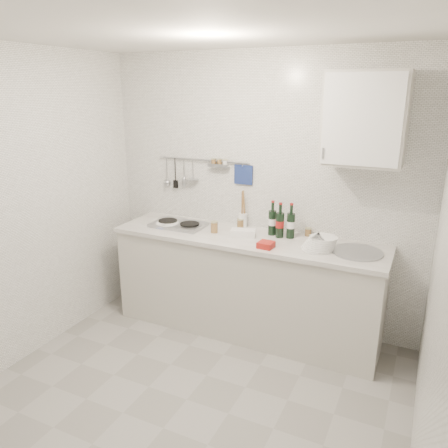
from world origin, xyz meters
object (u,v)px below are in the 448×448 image
Objects in this scene: plate_stack_hob at (167,224)px; utensil_crock at (243,218)px; wall_cabinet at (365,119)px; plate_stack_sink at (320,243)px; wine_bottles at (281,220)px.

utensil_crock is at bearing 23.90° from plate_stack_hob.
wall_cabinet is 1.99m from plate_stack_hob.
wall_cabinet is at bearing -6.54° from utensil_crock.
plate_stack_sink is 0.44m from wine_bottles.
wall_cabinet is at bearing 5.77° from plate_stack_hob.
plate_stack_hob is 0.66× the size of utensil_crock.
wine_bottles is (1.07, 0.18, 0.14)m from plate_stack_hob.
utensil_crock is (-0.81, 0.29, 0.03)m from plate_stack_sink.
wine_bottles is 0.87× the size of utensil_crock.
wall_cabinet is 1.41m from utensil_crock.
wine_bottles is at bearing 9.33° from plate_stack_hob.
plate_stack_sink is 0.92× the size of wine_bottles.
plate_stack_sink is (-0.24, -0.17, -0.98)m from wall_cabinet.
utensil_crock is (0.66, 0.29, 0.07)m from plate_stack_hob.
plate_stack_hob is at bearing -179.85° from plate_stack_sink.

